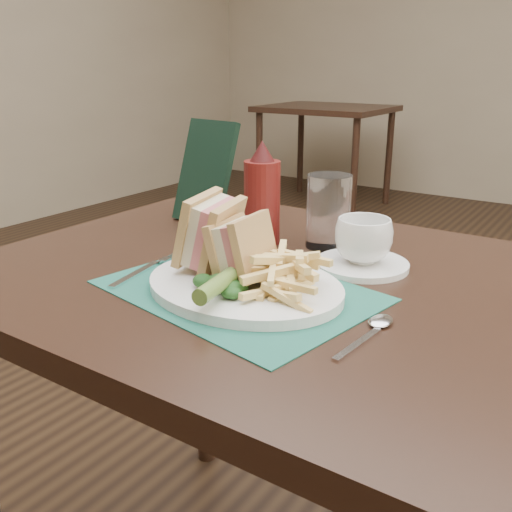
{
  "coord_description": "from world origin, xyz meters",
  "views": [
    {
      "loc": [
        0.48,
        -1.23,
        1.07
      ],
      "look_at": [
        0.04,
        -0.57,
        0.8
      ],
      "focal_mm": 40.0,
      "sensor_mm": 36.0,
      "label": 1
    }
  ],
  "objects_px": {
    "coffee_cup": "(363,240)",
    "ketchup_bottle": "(262,193)",
    "table_main": "(261,458)",
    "sandwich_half_b": "(230,244)",
    "drinking_glass": "(329,211)",
    "table_bg_left": "(325,157)",
    "placemat": "(238,290)",
    "sandwich_half_a": "(198,230)",
    "plate": "(244,286)",
    "saucer": "(362,264)",
    "check_presenter": "(205,172)"
  },
  "relations": [
    {
      "from": "placemat",
      "to": "plate",
      "type": "bearing_deg",
      "value": 5.66
    },
    {
      "from": "sandwich_half_a",
      "to": "table_main",
      "type": "bearing_deg",
      "value": 40.52
    },
    {
      "from": "table_main",
      "to": "drinking_glass",
      "type": "xyz_separation_m",
      "value": [
        0.04,
        0.16,
        0.44
      ]
    },
    {
      "from": "table_main",
      "to": "ketchup_bottle",
      "type": "bearing_deg",
      "value": 122.8
    },
    {
      "from": "drinking_glass",
      "to": "table_bg_left",
      "type": "bearing_deg",
      "value": 117.14
    },
    {
      "from": "placemat",
      "to": "plate",
      "type": "xyz_separation_m",
      "value": [
        0.01,
        0.0,
        0.01
      ]
    },
    {
      "from": "coffee_cup",
      "to": "ketchup_bottle",
      "type": "relative_size",
      "value": 0.49
    },
    {
      "from": "ketchup_bottle",
      "to": "coffee_cup",
      "type": "bearing_deg",
      "value": -6.09
    },
    {
      "from": "sandwich_half_a",
      "to": "ketchup_bottle",
      "type": "xyz_separation_m",
      "value": [
        -0.01,
        0.19,
        0.02
      ]
    },
    {
      "from": "plate",
      "to": "coffee_cup",
      "type": "height_order",
      "value": "coffee_cup"
    },
    {
      "from": "placemat",
      "to": "sandwich_half_a",
      "type": "xyz_separation_m",
      "value": [
        -0.09,
        0.02,
        0.07
      ]
    },
    {
      "from": "drinking_glass",
      "to": "saucer",
      "type": "bearing_deg",
      "value": -35.05
    },
    {
      "from": "placemat",
      "to": "drinking_glass",
      "type": "height_order",
      "value": "drinking_glass"
    },
    {
      "from": "sandwich_half_a",
      "to": "sandwich_half_b",
      "type": "distance_m",
      "value": 0.07
    },
    {
      "from": "table_bg_left",
      "to": "ketchup_bottle",
      "type": "xyz_separation_m",
      "value": [
        1.44,
        -3.06,
        0.47
      ]
    },
    {
      "from": "sandwich_half_a",
      "to": "placemat",
      "type": "bearing_deg",
      "value": -26.29
    },
    {
      "from": "table_main",
      "to": "drinking_glass",
      "type": "relative_size",
      "value": 6.92
    },
    {
      "from": "plate",
      "to": "saucer",
      "type": "distance_m",
      "value": 0.22
    },
    {
      "from": "plate",
      "to": "ketchup_bottle",
      "type": "bearing_deg",
      "value": 120.66
    },
    {
      "from": "drinking_glass",
      "to": "coffee_cup",
      "type": "bearing_deg",
      "value": -35.05
    },
    {
      "from": "table_main",
      "to": "sandwich_half_b",
      "type": "bearing_deg",
      "value": -85.65
    },
    {
      "from": "coffee_cup",
      "to": "ketchup_bottle",
      "type": "bearing_deg",
      "value": 173.91
    },
    {
      "from": "placemat",
      "to": "ketchup_bottle",
      "type": "height_order",
      "value": "ketchup_bottle"
    },
    {
      "from": "placemat",
      "to": "drinking_glass",
      "type": "xyz_separation_m",
      "value": [
        0.01,
        0.26,
        0.06
      ]
    },
    {
      "from": "ketchup_bottle",
      "to": "sandwich_half_a",
      "type": "bearing_deg",
      "value": -86.99
    },
    {
      "from": "ketchup_bottle",
      "to": "check_presenter",
      "type": "height_order",
      "value": "check_presenter"
    },
    {
      "from": "plate",
      "to": "check_presenter",
      "type": "relative_size",
      "value": 1.42
    },
    {
      "from": "coffee_cup",
      "to": "ketchup_bottle",
      "type": "distance_m",
      "value": 0.21
    },
    {
      "from": "check_presenter",
      "to": "sandwich_half_b",
      "type": "bearing_deg",
      "value": -38.91
    },
    {
      "from": "ketchup_bottle",
      "to": "sandwich_half_b",
      "type": "bearing_deg",
      "value": -69.05
    },
    {
      "from": "table_main",
      "to": "coffee_cup",
      "type": "xyz_separation_m",
      "value": [
        0.14,
        0.09,
        0.42
      ]
    },
    {
      "from": "table_bg_left",
      "to": "sandwich_half_b",
      "type": "xyz_separation_m",
      "value": [
        1.52,
        -3.27,
        0.44
      ]
    },
    {
      "from": "table_bg_left",
      "to": "check_presenter",
      "type": "height_order",
      "value": "check_presenter"
    },
    {
      "from": "placemat",
      "to": "coffee_cup",
      "type": "relative_size",
      "value": 4.13
    },
    {
      "from": "sandwich_half_a",
      "to": "coffee_cup",
      "type": "relative_size",
      "value": 1.24
    },
    {
      "from": "plate",
      "to": "saucer",
      "type": "height_order",
      "value": "plate"
    },
    {
      "from": "sandwich_half_a",
      "to": "check_presenter",
      "type": "relative_size",
      "value": 0.54
    },
    {
      "from": "plate",
      "to": "coffee_cup",
      "type": "xyz_separation_m",
      "value": [
        0.1,
        0.19,
        0.04
      ]
    },
    {
      "from": "table_bg_left",
      "to": "table_main",
      "type": "bearing_deg",
      "value": -64.59
    },
    {
      "from": "coffee_cup",
      "to": "ketchup_bottle",
      "type": "height_order",
      "value": "ketchup_bottle"
    },
    {
      "from": "plate",
      "to": "sandwich_half_a",
      "type": "xyz_separation_m",
      "value": [
        -0.1,
        0.02,
        0.06
      ]
    },
    {
      "from": "table_main",
      "to": "table_bg_left",
      "type": "distance_m",
      "value": 3.52
    },
    {
      "from": "sandwich_half_a",
      "to": "sandwich_half_b",
      "type": "height_order",
      "value": "sandwich_half_a"
    },
    {
      "from": "saucer",
      "to": "coffee_cup",
      "type": "relative_size",
      "value": 1.64
    },
    {
      "from": "drinking_glass",
      "to": "check_presenter",
      "type": "height_order",
      "value": "check_presenter"
    },
    {
      "from": "sandwich_half_b",
      "to": "saucer",
      "type": "height_order",
      "value": "sandwich_half_b"
    },
    {
      "from": "sandwich_half_b",
      "to": "saucer",
      "type": "distance_m",
      "value": 0.23
    },
    {
      "from": "saucer",
      "to": "drinking_glass",
      "type": "xyz_separation_m",
      "value": [
        -0.1,
        0.07,
        0.06
      ]
    },
    {
      "from": "plate",
      "to": "sandwich_half_b",
      "type": "height_order",
      "value": "sandwich_half_b"
    },
    {
      "from": "check_presenter",
      "to": "drinking_glass",
      "type": "bearing_deg",
      "value": 4.45
    }
  ]
}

